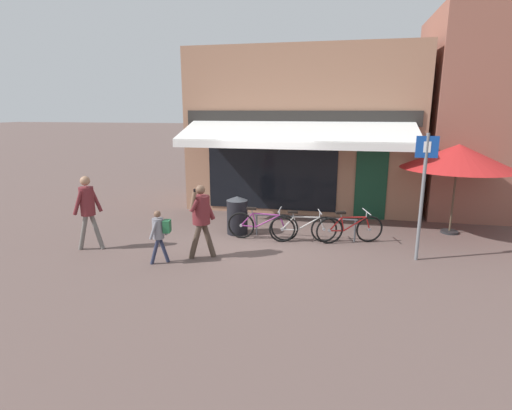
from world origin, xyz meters
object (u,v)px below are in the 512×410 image
object	(u,v)px
pedestrian_adult	(201,214)
pedestrian_second_adult	(87,205)
bicycle_purple	(262,226)
parking_sign	(423,185)
bicycle_red	(349,229)
bicycle_silver	(303,228)
pedestrian_child	(160,230)
litter_bin	(237,215)
cafe_parasol	(458,157)

from	to	relation	value
pedestrian_adult	pedestrian_second_adult	world-z (taller)	pedestrian_second_adult
bicycle_purple	pedestrian_adult	xyz separation A→B (m)	(-1.05, -1.47, 0.62)
bicycle_purple	parking_sign	distance (m)	3.80
bicycle_red	parking_sign	world-z (taller)	parking_sign
bicycle_purple	bicycle_silver	xyz separation A→B (m)	(1.00, 0.04, -0.02)
pedestrian_child	litter_bin	world-z (taller)	pedestrian_child
bicycle_red	litter_bin	world-z (taller)	litter_bin
pedestrian_adult	pedestrian_second_adult	xyz separation A→B (m)	(-2.71, -0.04, 0.08)
bicycle_silver	pedestrian_second_adult	distance (m)	5.06
pedestrian_child	pedestrian_second_adult	distance (m)	2.05
pedestrian_second_adult	pedestrian_adult	bearing A→B (deg)	-175.31
pedestrian_second_adult	parking_sign	world-z (taller)	parking_sign
bicycle_purple	bicycle_silver	distance (m)	1.00
bicycle_silver	bicycle_red	distance (m)	1.12
bicycle_purple	litter_bin	distance (m)	0.85
bicycle_red	pedestrian_second_adult	xyz separation A→B (m)	(-5.87, -1.70, 0.70)
litter_bin	parking_sign	distance (m)	4.54
pedestrian_child	parking_sign	xyz separation A→B (m)	(5.32, 1.33, 0.93)
bicycle_red	parking_sign	distance (m)	2.08
pedestrian_child	pedestrian_second_adult	bearing A→B (deg)	-24.19
pedestrian_child	parking_sign	world-z (taller)	parking_sign
bicycle_purple	litter_bin	bearing A→B (deg)	152.30
litter_bin	cafe_parasol	size ratio (longest dim) A/B	0.36
bicycle_purple	bicycle_red	world-z (taller)	bicycle_purple
bicycle_purple	bicycle_red	bearing A→B (deg)	4.74
parking_sign	pedestrian_child	bearing A→B (deg)	-165.93
pedestrian_child	parking_sign	size ratio (longest dim) A/B	0.43
bicycle_silver	parking_sign	xyz separation A→B (m)	(2.53, -0.68, 1.29)
bicycle_purple	cafe_parasol	bearing A→B (deg)	18.21
pedestrian_adult	parking_sign	world-z (taller)	parking_sign
parking_sign	litter_bin	bearing A→B (deg)	166.58
bicycle_purple	cafe_parasol	world-z (taller)	cafe_parasol
litter_bin	parking_sign	size ratio (longest dim) A/B	0.37
parking_sign	cafe_parasol	size ratio (longest dim) A/B	0.98
pedestrian_adult	parking_sign	distance (m)	4.70
bicycle_silver	pedestrian_child	xyz separation A→B (m)	(-2.79, -2.01, 0.37)
pedestrian_child	cafe_parasol	world-z (taller)	cafe_parasol
bicycle_purple	parking_sign	size ratio (longest dim) A/B	0.66
litter_bin	pedestrian_adult	bearing A→B (deg)	-99.38
bicycle_purple	litter_bin	xyz separation A→B (m)	(-0.74, 0.38, 0.13)
litter_bin	cafe_parasol	xyz separation A→B (m)	(5.46, 1.21, 1.51)
pedestrian_second_adult	cafe_parasol	world-z (taller)	cafe_parasol
cafe_parasol	bicycle_silver	bearing A→B (deg)	-157.33
cafe_parasol	litter_bin	bearing A→B (deg)	-167.49
bicycle_purple	parking_sign	world-z (taller)	parking_sign
pedestrian_child	parking_sign	distance (m)	5.56
pedestrian_child	litter_bin	distance (m)	2.58
cafe_parasol	pedestrian_adult	bearing A→B (deg)	-152.01
pedestrian_child	litter_bin	bearing A→B (deg)	-125.11
bicycle_silver	bicycle_red	bearing A→B (deg)	-4.77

